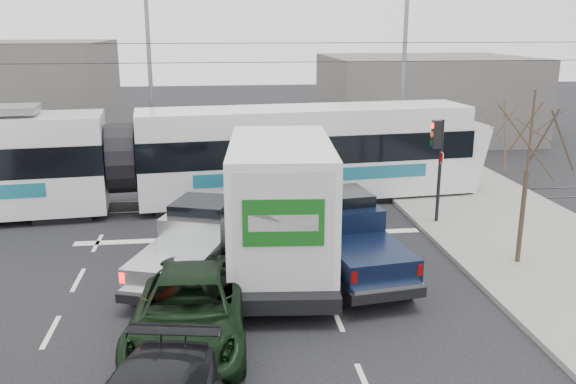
{
  "coord_description": "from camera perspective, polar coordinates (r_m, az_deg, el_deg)",
  "views": [
    {
      "loc": [
        -1.09,
        -13.26,
        6.83
      ],
      "look_at": [
        1.12,
        4.98,
        1.8
      ],
      "focal_mm": 38.0,
      "sensor_mm": 36.0,
      "label": 1
    }
  ],
  "objects": [
    {
      "name": "ground",
      "position": [
        14.95,
        -2.01,
        -11.87
      ],
      "size": [
        120.0,
        120.0,
        0.0
      ],
      "primitive_type": "plane",
      "color": "black",
      "rests_on": "ground"
    },
    {
      "name": "rails",
      "position": [
        24.26,
        -4.05,
        -1.05
      ],
      "size": [
        60.0,
        1.6,
        0.03
      ],
      "primitive_type": "cube",
      "color": "#33302D",
      "rests_on": "ground"
    },
    {
      "name": "building_right",
      "position": [
        39.72,
        12.53,
        8.69
      ],
      "size": [
        12.0,
        10.0,
        5.0
      ],
      "primitive_type": "cube",
      "color": "#605B57",
      "rests_on": "ground"
    },
    {
      "name": "bare_tree",
      "position": [
        18.25,
        21.72,
        4.64
      ],
      "size": [
        2.4,
        2.4,
        5.0
      ],
      "color": "#47382B",
      "rests_on": "ground"
    },
    {
      "name": "traffic_signal",
      "position": [
        21.54,
        13.81,
        3.92
      ],
      "size": [
        0.44,
        0.44,
        3.6
      ],
      "color": "black",
      "rests_on": "ground"
    },
    {
      "name": "street_lamp_near",
      "position": [
        28.57,
        10.43,
        11.62
      ],
      "size": [
        2.38,
        0.25,
        9.0
      ],
      "color": "slate",
      "rests_on": "ground"
    },
    {
      "name": "street_lamp_far",
      "position": [
        29.47,
        -13.2,
        11.58
      ],
      "size": [
        2.38,
        0.25,
        9.0
      ],
      "color": "slate",
      "rests_on": "ground"
    },
    {
      "name": "catenary",
      "position": [
        23.47,
        -4.23,
        8.05
      ],
      "size": [
        60.0,
        0.2,
        7.0
      ],
      "color": "black",
      "rests_on": "ground"
    },
    {
      "name": "tram",
      "position": [
        23.62,
        -15.45,
        2.9
      ],
      "size": [
        27.45,
        5.42,
        5.58
      ],
      "rotation": [
        0.0,
        0.0,
        0.1
      ],
      "color": "white",
      "rests_on": "ground"
    },
    {
      "name": "silver_pickup",
      "position": [
        17.39,
        -8.64,
        -4.53
      ],
      "size": [
        3.5,
        5.71,
        1.97
      ],
      "rotation": [
        0.0,
        0.0,
        -0.33
      ],
      "color": "black",
      "rests_on": "ground"
    },
    {
      "name": "box_truck",
      "position": [
        17.17,
        -0.74,
        -1.32
      ],
      "size": [
        3.3,
        7.95,
        3.88
      ],
      "rotation": [
        0.0,
        0.0,
        -0.08
      ],
      "color": "black",
      "rests_on": "ground"
    },
    {
      "name": "navy_pickup",
      "position": [
        17.27,
        5.53,
        -4.14
      ],
      "size": [
        2.67,
        5.51,
        2.23
      ],
      "rotation": [
        0.0,
        0.0,
        0.14
      ],
      "color": "black",
      "rests_on": "ground"
    },
    {
      "name": "green_car",
      "position": [
        13.94,
        -9.16,
        -10.74
      ],
      "size": [
        2.79,
        5.54,
        1.5
      ],
      "primitive_type": "imported",
      "rotation": [
        0.0,
        0.0,
        -0.06
      ],
      "color": "black",
      "rests_on": "ground"
    }
  ]
}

